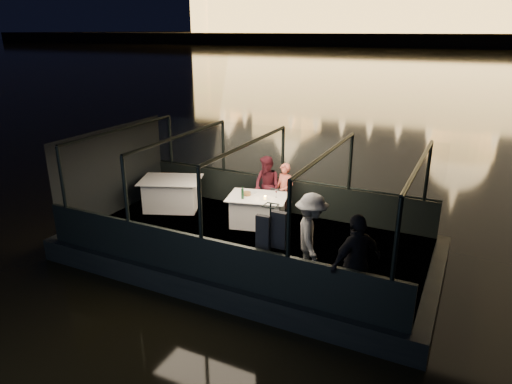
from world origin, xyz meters
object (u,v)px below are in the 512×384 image
at_px(chair_port_right, 275,204).
at_px(chair_port_left, 260,199).
at_px(dining_table_aft, 172,195).
at_px(coat_stand, 270,244).
at_px(person_woman_coral, 285,190).
at_px(passenger_dark, 356,264).
at_px(wine_bottle, 243,193).
at_px(dining_table_central, 258,211).
at_px(person_man_maroon, 267,188).
at_px(passenger_stripe, 311,237).

bearing_deg(chair_port_right, chair_port_left, 150.21).
xyz_separation_m(dining_table_aft, coat_stand, (4.10, -2.50, 0.51)).
bearing_deg(chair_port_right, person_woman_coral, 56.09).
height_order(dining_table_aft, chair_port_right, chair_port_right).
height_order(passenger_dark, wine_bottle, passenger_dark).
bearing_deg(person_woman_coral, chair_port_right, -98.61).
bearing_deg(coat_stand, wine_bottle, 128.19).
height_order(dining_table_central, person_man_maroon, person_man_maroon).
xyz_separation_m(chair_port_left, coat_stand, (1.74, -3.16, 0.45)).
height_order(dining_table_aft, wine_bottle, wine_bottle).
bearing_deg(passenger_dark, chair_port_left, -97.12).
relative_size(person_man_maroon, passenger_stripe, 0.91).
relative_size(chair_port_left, wine_bottle, 3.02).
bearing_deg(person_woman_coral, person_man_maroon, -161.45).
relative_size(dining_table_central, wine_bottle, 4.53).
relative_size(dining_table_aft, passenger_stripe, 0.92).
height_order(dining_table_aft, person_man_maroon, person_man_maroon).
bearing_deg(person_man_maroon, chair_port_right, -15.62).
distance_m(dining_table_aft, chair_port_right, 2.92).
relative_size(dining_table_central, chair_port_right, 1.79).
relative_size(person_man_maroon, passenger_dark, 0.89).
height_order(person_woman_coral, passenger_stripe, passenger_stripe).
relative_size(chair_port_right, person_man_maroon, 0.51).
height_order(chair_port_right, wine_bottle, wine_bottle).
xyz_separation_m(dining_table_central, coat_stand, (1.50, -2.54, 0.51)).
bearing_deg(passenger_dark, person_man_maroon, -99.47).
bearing_deg(passenger_stripe, chair_port_left, 19.63).
relative_size(chair_port_right, passenger_stripe, 0.47).
bearing_deg(person_man_maroon, dining_table_aft, -141.62).
distance_m(chair_port_left, chair_port_right, 0.55).
distance_m(dining_table_aft, chair_port_left, 2.45).
relative_size(passenger_stripe, wine_bottle, 5.44).
height_order(coat_stand, person_woman_coral, coat_stand).
bearing_deg(chair_port_left, dining_table_aft, -145.73).
relative_size(person_woman_coral, person_man_maroon, 0.92).
bearing_deg(passenger_stripe, person_woman_coral, 8.86).
xyz_separation_m(dining_table_aft, chair_port_right, (2.88, 0.48, 0.06)).
height_order(chair_port_right, person_man_maroon, person_man_maroon).
height_order(passenger_stripe, passenger_dark, passenger_dark).
relative_size(dining_table_aft, wine_bottle, 5.02).
xyz_separation_m(dining_table_central, wine_bottle, (-0.26, -0.31, 0.53)).
height_order(dining_table_aft, coat_stand, coat_stand).
bearing_deg(dining_table_central, passenger_dark, -39.01).
distance_m(dining_table_aft, passenger_stripe, 4.99).
distance_m(coat_stand, person_woman_coral, 3.48).
bearing_deg(dining_table_central, passenger_stripe, -41.58).
distance_m(dining_table_aft, wine_bottle, 2.42).
height_order(dining_table_central, person_woman_coral, person_woman_coral).
bearing_deg(person_man_maroon, chair_port_left, -128.03).
xyz_separation_m(dining_table_central, person_woman_coral, (0.41, 0.76, 0.36)).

